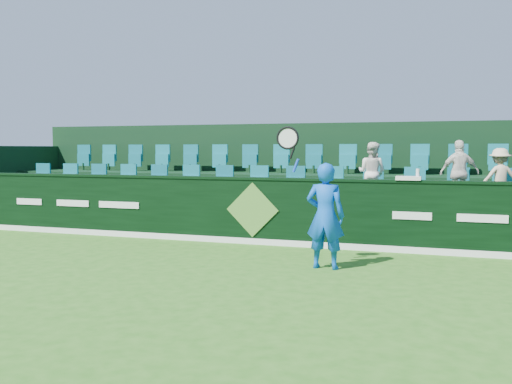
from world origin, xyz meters
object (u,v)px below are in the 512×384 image
at_px(spectator_middle, 459,173).
at_px(drinks_bottle, 418,174).
at_px(tennis_player, 325,215).
at_px(towel, 409,178).
at_px(spectator_right, 499,177).
at_px(spectator_left, 372,173).

xyz_separation_m(spectator_middle, drinks_bottle, (-0.74, -1.12, 0.01)).
xyz_separation_m(tennis_player, towel, (1.16, 1.91, 0.51)).
relative_size(tennis_player, spectator_right, 2.06).
height_order(spectator_left, spectator_right, spectator_left).
xyz_separation_m(spectator_right, drinks_bottle, (-1.47, -1.12, 0.09)).
distance_m(spectator_right, drinks_bottle, 1.85).
bearing_deg(drinks_bottle, towel, 180.00).
bearing_deg(spectator_left, drinks_bottle, 149.06).
height_order(spectator_middle, towel, spectator_middle).
relative_size(spectator_middle, drinks_bottle, 6.15).
bearing_deg(spectator_left, tennis_player, 101.48).
bearing_deg(spectator_left, towel, 144.04).
distance_m(spectator_left, spectator_right, 2.45).
relative_size(spectator_middle, towel, 2.88).
bearing_deg(tennis_player, drinks_bottle, 55.38).
bearing_deg(tennis_player, spectator_middle, 55.87).
height_order(tennis_player, spectator_right, tennis_player).
distance_m(tennis_player, spectator_left, 3.10).
relative_size(tennis_player, drinks_bottle, 11.06).
bearing_deg(tennis_player, spectator_right, 47.40).
bearing_deg(tennis_player, towel, 58.80).
bearing_deg(towel, drinks_bottle, 0.00).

